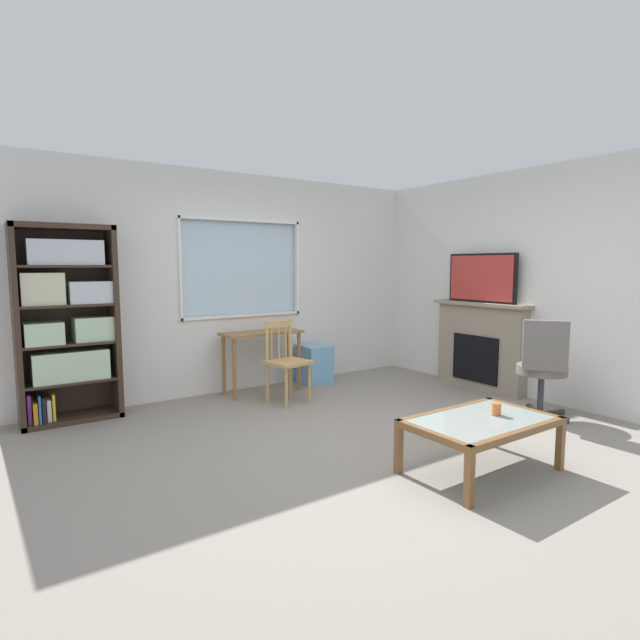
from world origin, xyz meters
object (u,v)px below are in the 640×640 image
(wooden_chair, at_px, (286,361))
(sippy_cup, at_px, (496,409))
(plastic_drawer_unit, at_px, (314,364))
(desk_under_window, at_px, (262,343))
(bookshelf, at_px, (66,321))
(tv, at_px, (482,278))
(coffee_table, at_px, (481,425))
(office_chair, at_px, (543,364))
(fireplace, at_px, (480,345))

(wooden_chair, xyz_separation_m, sippy_cup, (0.37, -2.46, -0.02))
(plastic_drawer_unit, bearing_deg, desk_under_window, -176.35)
(desk_under_window, height_order, sippy_cup, desk_under_window)
(bookshelf, distance_m, tv, 4.61)
(coffee_table, relative_size, sippy_cup, 12.08)
(coffee_table, xyz_separation_m, sippy_cup, (0.17, -0.01, 0.10))
(coffee_table, bearing_deg, office_chair, 16.83)
(coffee_table, bearing_deg, fireplace, 37.91)
(bookshelf, relative_size, desk_under_window, 1.99)
(bookshelf, relative_size, plastic_drawer_unit, 3.87)
(coffee_table, bearing_deg, desk_under_window, 94.48)
(bookshelf, relative_size, sippy_cup, 21.19)
(plastic_drawer_unit, distance_m, office_chair, 2.75)
(desk_under_window, distance_m, fireplace, 2.67)
(office_chair, bearing_deg, tv, 66.22)
(wooden_chair, distance_m, plastic_drawer_unit, 0.97)
(bookshelf, height_order, tv, bookshelf)
(office_chair, distance_m, sippy_cup, 1.46)
(coffee_table, bearing_deg, plastic_drawer_unit, 79.65)
(wooden_chair, bearing_deg, fireplace, -20.22)
(tv, bearing_deg, office_chair, -113.78)
(plastic_drawer_unit, height_order, office_chair, office_chair)
(bookshelf, relative_size, fireplace, 1.48)
(wooden_chair, relative_size, plastic_drawer_unit, 1.83)
(fireplace, xyz_separation_m, office_chair, (-0.52, -1.15, 0.02))
(wooden_chair, height_order, fireplace, fireplace)
(wooden_chair, xyz_separation_m, office_chair, (1.75, -1.98, 0.09))
(desk_under_window, bearing_deg, tv, -30.61)
(bookshelf, xyz_separation_m, desk_under_window, (2.06, -0.11, -0.38))
(sippy_cup, bearing_deg, tv, 40.65)
(wooden_chair, relative_size, fireplace, 0.70)
(bookshelf, distance_m, fireplace, 4.63)
(desk_under_window, bearing_deg, bookshelf, 177.03)
(desk_under_window, distance_m, tv, 2.77)
(desk_under_window, height_order, tv, tv)
(bookshelf, distance_m, coffee_table, 3.89)
(tv, bearing_deg, fireplace, -0.00)
(plastic_drawer_unit, height_order, fireplace, fireplace)
(tv, height_order, sippy_cup, tv)
(plastic_drawer_unit, relative_size, coffee_table, 0.45)
(bookshelf, height_order, fireplace, bookshelf)
(plastic_drawer_unit, distance_m, tv, 2.34)
(plastic_drawer_unit, relative_size, office_chair, 0.49)
(coffee_table, distance_m, sippy_cup, 0.19)
(sippy_cup, bearing_deg, desk_under_window, 97.69)
(plastic_drawer_unit, height_order, tv, tv)
(tv, relative_size, sippy_cup, 10.51)
(bookshelf, bearing_deg, sippy_cup, -51.32)
(wooden_chair, relative_size, tv, 0.95)
(plastic_drawer_unit, relative_size, fireplace, 0.38)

